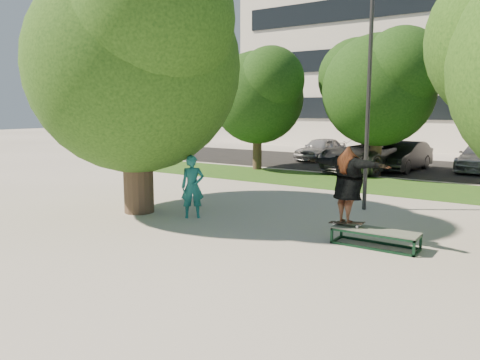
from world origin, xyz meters
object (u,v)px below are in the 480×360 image
Objects in this scene: car_dark at (403,156)px; car_grey at (369,154)px; tree_left at (134,54)px; bystander at (193,187)px; car_silver_a at (321,149)px; lamppost at (368,101)px; grind_box at (375,238)px.

car_grey is (-1.32, -1.00, 0.12)m from car_dark.
tree_left is 4.17× the size of bystander.
car_silver_a is at bearing 95.05° from tree_left.
lamppost is 1.44× the size of car_dark.
car_dark reaches higher than grind_box.
lamppost is at bearing -61.59° from car_grey.
grind_box is at bearing -67.14° from lamppost.
tree_left is at bearing -91.21° from car_grey.
tree_left is at bearing -99.93° from car_dark.
tree_left is at bearing -177.07° from grind_box.
bystander reaches higher than car_silver_a.
tree_left is 8.01m from grind_box.
bystander is 0.40× the size of car_dark.
car_dark is at bearing 102.94° from grind_box.
tree_left is 1.16× the size of lamppost.
car_grey is (-4.32, 12.06, 0.63)m from grind_box.
tree_left is 4.00m from bystander.
bystander is 13.30m from car_dark.
bystander reaches higher than car_dark.
car_dark is 0.72× the size of car_grey.
car_silver_a is (-1.36, 15.41, -3.77)m from tree_left.
lamppost reaches higher than grind_box.
bystander reaches higher than car_grey.
car_dark is (5.15, -2.00, 0.04)m from car_silver_a.
car_silver_a is at bearing 120.06° from lamppost.
tree_left is 3.95× the size of grind_box.
bystander is at bearing -133.83° from lamppost.
bystander is at bearing 8.24° from tree_left.
bystander is at bearing -83.15° from car_grey.
bystander is (-3.50, -3.65, -2.30)m from lamppost.
bystander is at bearing -179.00° from grind_box.
car_dark is (2.00, 13.15, -0.15)m from bystander.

